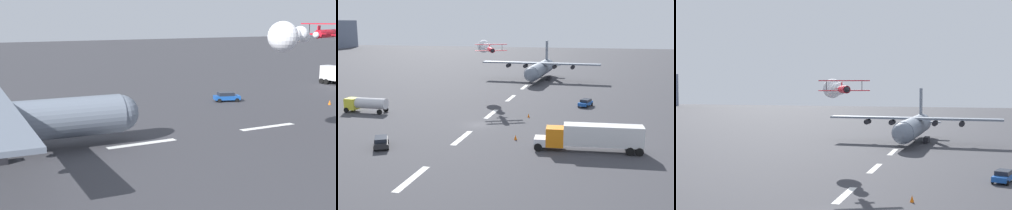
{
  "view_description": "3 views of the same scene",
  "coord_description": "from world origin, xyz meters",
  "views": [
    {
      "loc": [
        63.09,
        44.87,
        13.46
      ],
      "look_at": [
        39.69,
        0.0,
        3.98
      ],
      "focal_mm": 50.38,
      "sensor_mm": 36.0,
      "label": 1
    },
    {
      "loc": [
        -66.03,
        -20.31,
        17.32
      ],
      "look_at": [
        6.22,
        -3.44,
        2.37
      ],
      "focal_mm": 44.13,
      "sensor_mm": 36.0,
      "label": 2
    },
    {
      "loc": [
        -40.67,
        -12.83,
        12.06
      ],
      "look_at": [
        19.64,
        3.01,
        9.41
      ],
      "focal_mm": 50.17,
      "sensor_mm": 36.0,
      "label": 3
    }
  ],
  "objects": [
    {
      "name": "cargo_transport_plane",
      "position": [
        56.19,
        -2.06,
        3.46
      ],
      "size": [
        27.47,
        35.79,
        11.36
      ],
      "color": "slate",
      "rests_on": "ground"
    },
    {
      "name": "runway_stripe_5",
      "position": [
        25.7,
        0.0,
        0.01
      ],
      "size": [
        8.0,
        0.9,
        0.01
      ],
      "primitive_type": "cube",
      "color": "white",
      "rests_on": "ground"
    },
    {
      "name": "runway_stripe_6",
      "position": [
        42.83,
        0.0,
        0.01
      ],
      "size": [
        8.0,
        0.9,
        0.01
      ],
      "primitive_type": "cube",
      "color": "white",
      "rests_on": "ground"
    },
    {
      "name": "stunt_biplane_red",
      "position": [
        27.97,
        6.51,
        11.54
      ],
      "size": [
        16.02,
        9.68,
        3.06
      ],
      "color": "red"
    },
    {
      "name": "traffic_cone_far",
      "position": [
        7.36,
        -7.46,
        0.38
      ],
      "size": [
        0.44,
        0.44,
        0.75
      ],
      "primitive_type": "cone",
      "color": "orange",
      "rests_on": "ground"
    },
    {
      "name": "followme_car_yellow",
      "position": [
        20.01,
        -17.28,
        0.81
      ],
      "size": [
        4.52,
        3.04,
        1.52
      ],
      "color": "#194CA5",
      "rests_on": "ground"
    }
  ]
}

